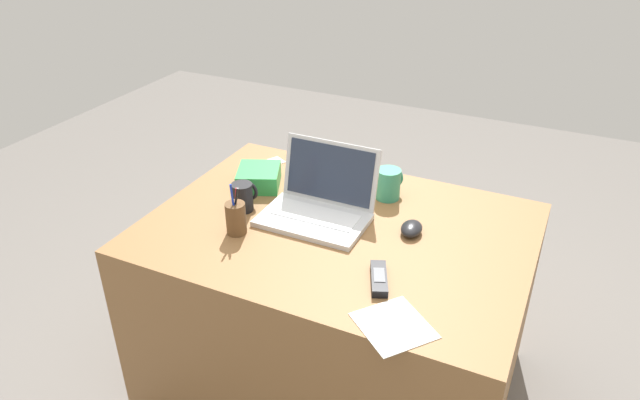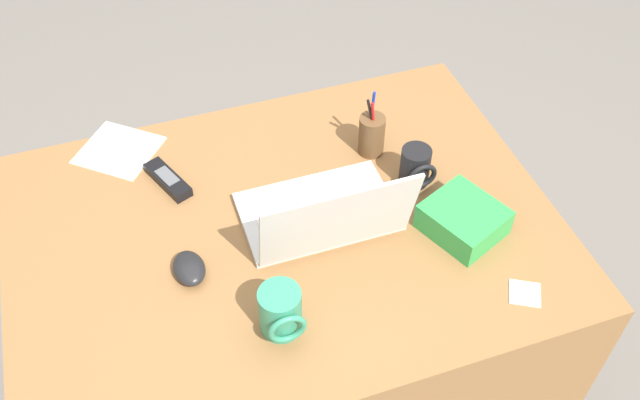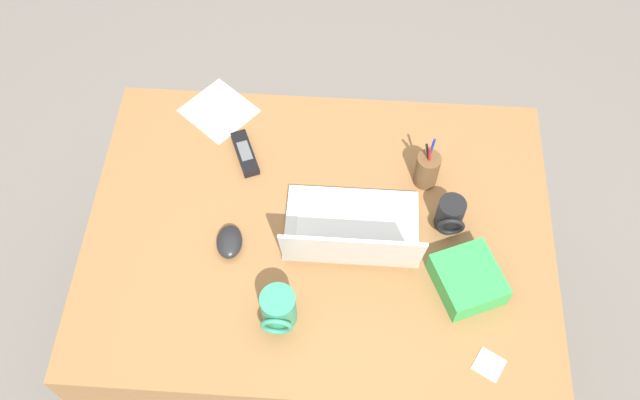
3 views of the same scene
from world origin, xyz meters
name	(u,v)px [view 1 (image 1 of 3)]	position (x,y,z in m)	size (l,w,h in m)	color
ground_plane	(335,381)	(0.00, 0.00, 0.00)	(6.00, 6.00, 0.00)	slate
desk	(337,310)	(0.00, 0.00, 0.35)	(1.22, 0.90, 0.70)	olive
laptop	(319,204)	(-0.08, 0.03, 0.75)	(0.35, 0.27, 0.23)	silver
computer_mouse	(412,228)	(0.23, 0.06, 0.72)	(0.07, 0.10, 0.04)	black
coffee_mug_white	(389,183)	(0.08, 0.25, 0.76)	(0.09, 0.10, 0.11)	#338C6B
coffee_mug_tall	(243,196)	(-0.34, -0.04, 0.75)	(0.07, 0.08, 0.10)	black
cordless_phone	(379,279)	(0.22, -0.22, 0.72)	(0.10, 0.15, 0.03)	black
pen_holder	(236,218)	(-0.28, -0.17, 0.76)	(0.06, 0.06, 0.18)	brown
snack_bag	(259,177)	(-0.38, 0.13, 0.74)	(0.15, 0.16, 0.07)	green
paper_note_near_laptop	(275,161)	(-0.42, 0.34, 0.70)	(0.06, 0.06, 0.00)	white
paper_note_left	(394,325)	(0.32, -0.38, 0.70)	(0.18, 0.17, 0.00)	white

